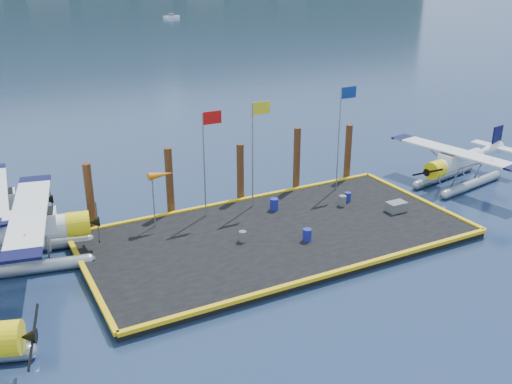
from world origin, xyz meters
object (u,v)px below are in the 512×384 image
drum_0 (243,236)px  drum_1 (307,235)px  drum_2 (342,201)px  piling_4 (348,154)px  crate (396,207)px  piling_2 (240,174)px  flagpole_red (207,148)px  flagpole_yellow (256,139)px  seaplane_b (23,234)px  piling_1 (170,183)px  flagpole_blue (342,123)px  drum_4 (348,197)px  piling_0 (90,199)px  drum_5 (274,204)px  windsock (161,176)px  piling_3 (297,161)px  seaplane_d (456,165)px

drum_0 → drum_1: bearing=-26.3°
drum_2 → piling_4: 5.29m
crate → piling_2: (-7.03, 6.13, 1.22)m
flagpole_red → flagpole_yellow: size_ratio=0.97×
flagpole_red → seaplane_b: bearing=-177.9°
crate → piling_1: (-11.53, 6.13, 1.42)m
drum_2 → crate: drum_2 is taller
seaplane_b → flagpole_blue: 19.13m
drum_1 → drum_4: bearing=33.7°
piling_0 → piling_2: 9.00m
drum_2 → drum_5: 4.12m
drum_2 → flagpole_red: 8.74m
drum_2 → flagpole_yellow: size_ratio=0.10×
drum_5 → windsock: 6.94m
drum_2 → crate: (2.26, -2.15, -0.03)m
drum_5 → crate: (6.17, -3.48, -0.07)m
crate → windsock: (-12.56, 4.53, 2.55)m
piling_0 → piling_1: (4.50, 0.00, 0.10)m
piling_1 → piling_3: size_ratio=0.98×
seaplane_b → piling_2: bearing=110.0°
seaplane_d → piling_4: piling_4 is taller
crate → drum_0: bearing=176.1°
flagpole_yellow → crate: bearing=-33.6°
piling_0 → piling_1: size_ratio=0.95×
drum_2 → piling_2: 6.33m
seaplane_b → drum_0: (10.08, -3.51, -0.92)m
drum_1 → drum_5: (0.48, 4.29, 0.03)m
crate → piling_0: bearing=159.1°
seaplane_b → drum_2: seaplane_b is taller
flagpole_yellow → windsock: (-5.73, 0.00, -1.28)m
piling_2 → flagpole_red: bearing=-150.2°
seaplane_d → flagpole_blue: flagpole_blue is taller
drum_0 → piling_3: (6.60, 5.47, 1.47)m
piling_0 → piling_3: bearing=0.0°
drum_5 → piling_1: (-5.36, 2.65, 1.35)m
piling_0 → piling_2: bearing=0.0°
flagpole_yellow → windsock: bearing=180.0°
drum_2 → windsock: bearing=167.0°
seaplane_d → drum_0: size_ratio=16.95×
drum_5 → flagpole_blue: 6.71m
drum_5 → piling_3: 4.34m
drum_1 → piling_2: (-0.38, 6.94, 1.18)m
seaplane_d → drum_2: 9.27m
piling_0 → flagpole_blue: bearing=-6.0°
seaplane_b → piling_4: size_ratio=2.59×
drum_4 → piling_4: bearing=54.4°
piling_2 → drum_5: bearing=-72.0°
seaplane_d → drum_1: seaplane_d is taller
seaplane_d → piling_2: (-14.01, 3.85, 0.46)m
piling_4 → piling_1: bearing=180.0°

